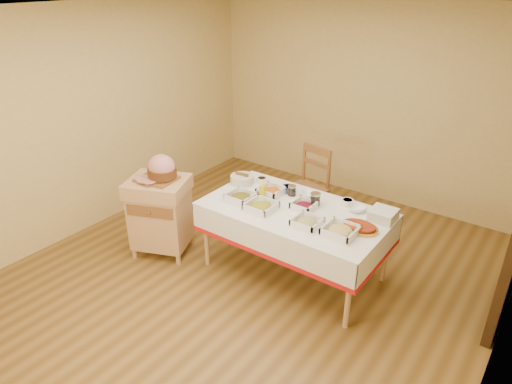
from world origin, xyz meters
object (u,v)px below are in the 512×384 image
mustard_bottle (262,191)px  bread_basket (242,179)px  preserve_jar_right (315,200)px  brass_platter (359,227)px  ham_on_board (161,170)px  preserve_jar_left (292,191)px  dining_chair (307,187)px  plate_stack (383,215)px  butcher_cart (160,212)px  dining_table (294,223)px

mustard_bottle → bread_basket: mustard_bottle is taller
preserve_jar_right → brass_platter: size_ratio=0.37×
ham_on_board → mustard_bottle: (0.98, 0.46, -0.15)m
preserve_jar_left → brass_platter: 0.89m
dining_chair → plate_stack: dining_chair is taller
preserve_jar_left → mustard_bottle: size_ratio=0.57×
preserve_jar_left → preserve_jar_right: preserve_jar_right is taller
mustard_bottle → brass_platter: bearing=1.2°
dining_chair → brass_platter: bearing=-41.0°
mustard_bottle → bread_basket: bearing=155.7°
plate_stack → butcher_cart: bearing=-159.6°
butcher_cart → brass_platter: 2.17m
preserve_jar_left → bread_basket: bearing=-173.4°
dining_chair → dining_table: bearing=-67.0°
dining_chair → preserve_jar_right: 0.96m
preserve_jar_left → plate_stack: (0.96, 0.07, 0.00)m
bread_basket → butcher_cart: bearing=-132.7°
dining_table → preserve_jar_right: size_ratio=13.91×
butcher_cart → preserve_jar_right: bearing=24.4°
butcher_cart → dining_chair: 1.77m
butcher_cart → ham_on_board: 0.50m
mustard_bottle → dining_chair: bearing=90.8°
brass_platter → plate_stack: bearing=71.1°
preserve_jar_left → dining_table: bearing=-51.9°
dining_table → brass_platter: bearing=0.5°
plate_stack → mustard_bottle: bearing=-164.5°
butcher_cart → plate_stack: (2.19, 0.81, 0.31)m
mustard_bottle → plate_stack: 1.21m
dining_table → ham_on_board: 1.50m
mustard_bottle → bread_basket: size_ratio=0.76×
mustard_bottle → plate_stack: size_ratio=0.83×
dining_table → preserve_jar_left: (-0.18, 0.23, 0.21)m
dining_chair → preserve_jar_right: (0.52, -0.76, 0.30)m
brass_platter → bread_basket: bearing=173.8°
dining_table → butcher_cart: bearing=-160.2°
ham_on_board → dining_chair: bearing=55.7°
preserve_jar_left → plate_stack: size_ratio=0.47×
mustard_bottle → brass_platter: size_ratio=0.55×
dining_table → preserve_jar_left: 0.37m
butcher_cart → plate_stack: butcher_cart is taller
butcher_cart → dining_chair: size_ratio=0.87×
brass_platter → butcher_cart: bearing=-166.1°
preserve_jar_left → brass_platter: size_ratio=0.31×
ham_on_board → preserve_jar_right: size_ratio=3.25×
preserve_jar_right → brass_platter: preserve_jar_right is taller
dining_chair → butcher_cart: bearing=-124.9°
preserve_jar_left → preserve_jar_right: size_ratio=0.85×
butcher_cart → dining_chair: (1.01, 1.45, 0.02)m
dining_table → butcher_cart: butcher_cart is taller
preserve_jar_left → bread_basket: 0.61m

